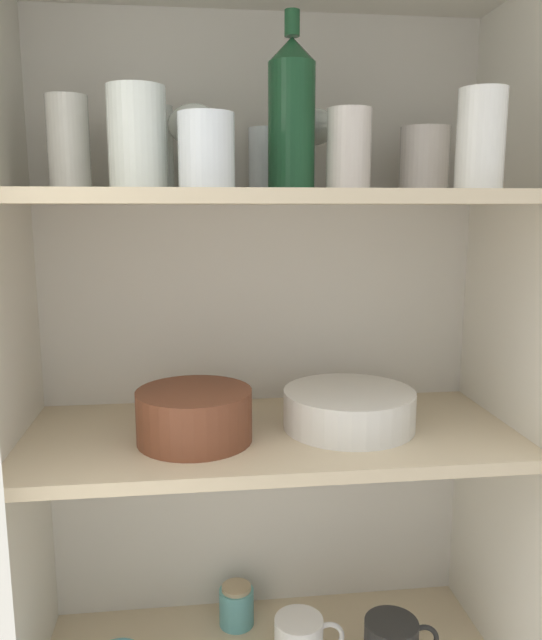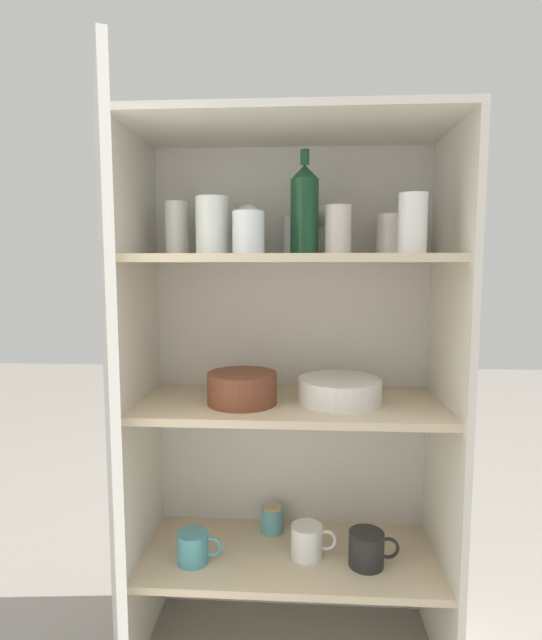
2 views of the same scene
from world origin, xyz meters
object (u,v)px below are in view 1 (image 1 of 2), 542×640
(plate_stack_white, at_px, (349,409))
(storage_jar, at_px, (237,605))
(mixing_bowl_large, at_px, (194,414))
(wine_bottle, at_px, (292,114))

(plate_stack_white, relative_size, storage_jar, 2.74)
(mixing_bowl_large, relative_size, storage_jar, 2.27)
(mixing_bowl_large, xyz_separation_m, storage_jar, (0.07, 0.14, -0.43))
(wine_bottle, relative_size, storage_jar, 3.35)
(wine_bottle, height_order, storage_jar, wine_bottle)
(wine_bottle, xyz_separation_m, plate_stack_white, (0.10, -0.02, -0.47))
(wine_bottle, bearing_deg, plate_stack_white, -12.56)
(wine_bottle, xyz_separation_m, storage_jar, (-0.09, 0.09, -0.89))
(plate_stack_white, height_order, storage_jar, plate_stack_white)
(wine_bottle, bearing_deg, mixing_bowl_large, -162.11)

